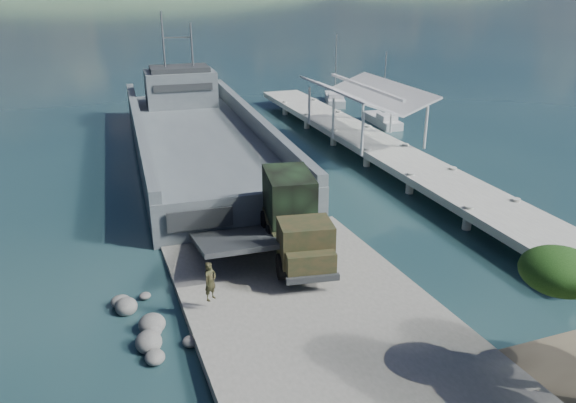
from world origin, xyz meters
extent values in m
plane|color=#1C3D45|center=(0.00, 0.00, 0.00)|extent=(1400.00, 1400.00, 0.00)
cube|color=slate|center=(0.00, -1.00, 0.25)|extent=(10.00, 18.00, 0.50)
cube|color=gray|center=(13.00, 18.00, 1.00)|extent=(4.00, 44.00, 0.50)
cube|color=#50585E|center=(0.30, 23.09, 0.48)|extent=(11.30, 32.38, 2.66)
cube|color=#50585E|center=(-4.16, 23.34, 2.45)|extent=(2.38, 31.89, 1.38)
cube|color=#50585E|center=(4.76, 22.85, 2.45)|extent=(2.38, 31.89, 1.38)
cube|color=#50585E|center=(-0.57, 7.27, 1.06)|extent=(9.58, 0.95, 2.76)
cube|color=#50585E|center=(0.88, 33.71, 3.40)|extent=(6.60, 4.60, 3.19)
cube|color=#2A2D2F|center=(0.88, 33.71, 5.21)|extent=(5.49, 3.69, 0.43)
cylinder|color=gray|center=(-0.39, 33.78, 7.66)|extent=(0.17, 0.17, 5.32)
cylinder|color=gray|center=(2.15, 33.64, 7.12)|extent=(0.17, 0.17, 4.25)
cylinder|color=black|center=(-0.40, 1.48, 1.10)|extent=(0.61, 1.25, 1.20)
cylinder|color=black|center=(1.69, 1.13, 1.10)|extent=(0.61, 1.25, 1.20)
cylinder|color=black|center=(0.12, 4.57, 1.10)|extent=(0.61, 1.25, 1.20)
cylinder|color=black|center=(2.21, 4.22, 1.10)|extent=(0.61, 1.25, 1.20)
cylinder|color=black|center=(0.42, 6.39, 1.10)|extent=(0.61, 1.25, 1.20)
cylinder|color=black|center=(2.52, 6.04, 1.10)|extent=(0.61, 1.25, 1.20)
cube|color=black|center=(1.07, 3.85, 1.24)|extent=(3.16, 7.26, 0.23)
cube|color=black|center=(0.66, 1.39, 2.21)|extent=(2.58, 2.20, 1.85)
cube|color=black|center=(0.48, 0.30, 1.75)|extent=(2.23, 1.17, 0.92)
cube|color=black|center=(1.29, 5.13, 1.56)|extent=(2.98, 4.57, 0.32)
cube|color=black|center=(1.32, 5.31, 2.90)|extent=(2.76, 3.83, 2.31)
cube|color=#2A2D2F|center=(0.40, -0.15, 1.19)|extent=(2.31, 0.61, 0.28)
imported|color=black|center=(-3.91, 0.23, 1.33)|extent=(0.73, 0.68, 1.66)
cube|color=silver|center=(18.72, 26.92, 0.26)|extent=(2.14, 5.85, 0.94)
cube|color=silver|center=(18.63, 25.88, 0.89)|extent=(1.59, 1.78, 0.63)
cylinder|color=gray|center=(18.72, 26.92, 3.65)|extent=(0.10, 0.10, 6.25)
cube|color=silver|center=(18.54, 37.44, 0.29)|extent=(3.87, 6.54, 1.03)
cube|color=silver|center=(18.14, 36.36, 0.97)|extent=(2.13, 2.27, 0.69)
cylinder|color=gray|center=(18.54, 37.44, 4.00)|extent=(0.11, 0.11, 6.86)
ellipsoid|color=black|center=(5.18, -8.11, 4.79)|extent=(2.40, 2.40, 1.37)
camera|label=1|loc=(-7.72, -19.37, 13.07)|focal=35.00mm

